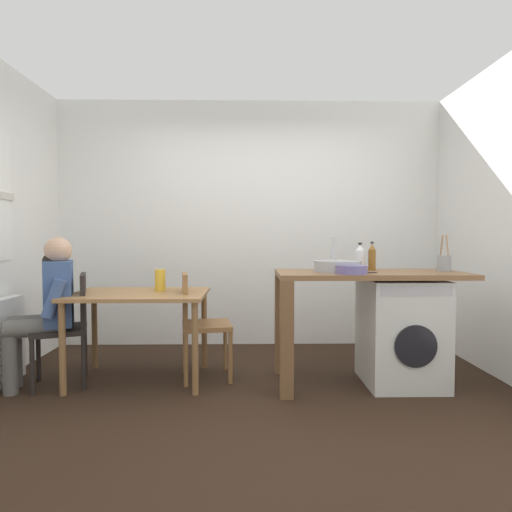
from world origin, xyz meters
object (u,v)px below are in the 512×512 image
chair_opposite (198,319)px  washing_machine (401,331)px  bottle_squat_brown (372,257)px  mixing_bowl (352,269)px  chair_person_seat (70,322)px  utensil_crock (444,263)px  bottle_tall_green (360,258)px  seated_person (47,303)px  vase (160,280)px  dining_table (140,304)px

chair_opposite → washing_machine: chair_opposite is taller
bottle_squat_brown → mixing_bowl: bearing=-126.0°
washing_machine → bottle_squat_brown: bearing=139.9°
chair_person_seat → utensil_crock: size_ratio=3.00×
bottle_tall_green → mixing_bowl: 0.42m
chair_opposite → mixing_bowl: 1.34m
chair_person_seat → bottle_squat_brown: (2.51, 0.12, 0.52)m
chair_person_seat → seated_person: seated_person is taller
utensil_crock → vase: size_ratio=1.60×
washing_machine → utensil_crock: (0.37, 0.05, 0.56)m
chair_person_seat → seated_person: size_ratio=0.75×
mixing_bowl → vase: 1.60m
seated_person → washing_machine: bearing=-109.5°
bottle_tall_green → utensil_crock: bearing=-11.1°
dining_table → seated_person: 0.71m
chair_person_seat → mixing_bowl: mixing_bowl is taller
bottle_tall_green → vase: 1.72m
seated_person → bottle_squat_brown: 2.69m
bottle_tall_green → mixing_bowl: bottle_tall_green is taller
washing_machine → bottle_tall_green: size_ratio=3.68×
mixing_bowl → utensil_crock: (0.83, 0.25, 0.03)m
washing_machine → bottle_squat_brown: size_ratio=3.54×
dining_table → bottle_squat_brown: size_ratio=4.53×
utensil_crock → dining_table: bearing=178.5°
dining_table → chair_opposite: (0.48, 0.04, -0.14)m
utensil_crock → mixing_bowl: bearing=-163.2°
chair_opposite → bottle_squat_brown: 1.57m
chair_opposite → seated_person: size_ratio=0.75×
bottle_squat_brown → mixing_bowl: size_ratio=1.02×
dining_table → chair_opposite: 0.50m
seated_person → washing_machine: seated_person is taller
washing_machine → mixing_bowl: bearing=-156.8°
chair_opposite → washing_machine: 1.68m
chair_person_seat → chair_opposite: 1.03m
seated_person → bottle_tall_green: bearing=-105.4°
dining_table → bottle_tall_green: (1.86, 0.07, 0.38)m
bottle_squat_brown → vase: size_ratio=1.30×
utensil_crock → washing_machine: bearing=-171.9°
dining_table → bottle_tall_green: bottle_tall_green is taller
chair_opposite → bottle_squat_brown: (1.48, 0.01, 0.52)m
chair_opposite → utensil_crock: utensil_crock is taller
bottle_squat_brown → vase: (-1.81, 0.05, -0.20)m
chair_opposite → bottle_squat_brown: bearing=80.5°
bottle_tall_green → bottle_squat_brown: (0.10, -0.02, 0.00)m
dining_table → seated_person: size_ratio=0.92×
mixing_bowl → dining_table: bearing=169.5°
chair_person_seat → vase: 0.79m
seated_person → bottle_tall_green: (2.56, 0.20, 0.35)m
chair_person_seat → washing_machine: chair_person_seat is taller
dining_table → mixing_bowl: mixing_bowl is taller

